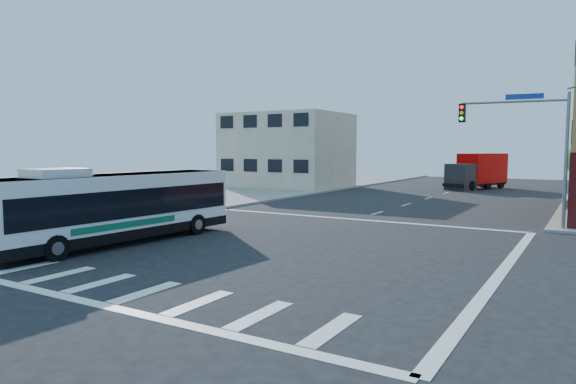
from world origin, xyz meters
The scene contains 6 objects.
ground centered at (0.00, 0.00, 0.00)m, with size 120.00×120.00×0.00m, color black.
sidewalk_nw centered at (-35.00, 35.00, 0.07)m, with size 50.00×50.00×0.15m, color gray.
building_west centered at (-17.02, 29.98, 4.01)m, with size 12.06×10.06×8.00m.
signal_mast_ne centered at (9.08, 10.62, 4.98)m, with size 7.91×1.13×8.07m.
transit_bus centered at (-5.89, -3.04, 1.66)m, with size 3.16×11.61×3.40m.
box_truck centered at (1.47, 37.73, 1.80)m, with size 5.17×8.55×3.71m.
Camera 1 is at (12.08, -18.41, 4.16)m, focal length 32.00 mm.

